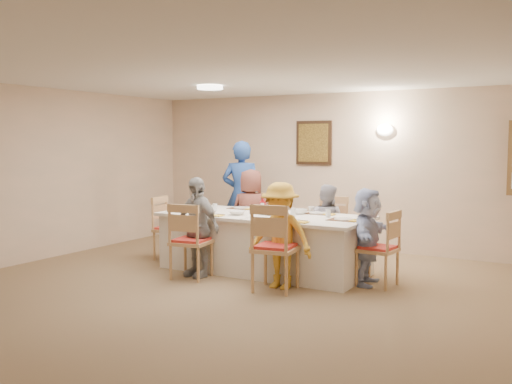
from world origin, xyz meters
The scene contains 44 objects.
ground centered at (0.00, 0.00, 0.00)m, with size 7.00×7.00×0.00m, color #7F6445.
room_walls centered at (0.00, 0.00, 1.51)m, with size 7.00×7.00×7.00m.
wall_picture centered at (-0.30, 3.46, 1.70)m, with size 0.62×0.05×0.72m.
wall_sconce centered at (0.90, 3.44, 1.90)m, with size 0.26×0.09×0.18m, color white.
ceiling_light centered at (-1.00, 1.50, 2.47)m, with size 0.36×0.36×0.05m, color white.
dining_table centered at (-0.07, 1.39, 0.38)m, with size 2.77×1.17×0.76m, color white.
chair_back_left centered at (-0.67, 2.19, 0.48)m, with size 0.46×0.46×0.96m, color tan, non-canonical shape.
chair_back_right centered at (0.53, 2.19, 0.48)m, with size 0.46×0.46×0.95m, color tan, non-canonical shape.
chair_front_left centered at (-0.67, 0.59, 0.48)m, with size 0.46×0.46×0.96m, color tan, non-canonical shape.
chair_front_right centered at (0.53, 0.59, 0.51)m, with size 0.49×0.49×1.02m, color tan, non-canonical shape.
chair_left_end centered at (-1.62, 1.39, 0.46)m, with size 0.44×0.44×0.92m, color tan, non-canonical shape.
chair_right_end centered at (1.48, 1.39, 0.46)m, with size 0.44×0.44×0.92m, color tan, non-canonical shape.
diner_back_left centered at (-0.67, 2.07, 0.66)m, with size 0.72×0.54×1.32m, color brown.
diner_back_right centered at (0.53, 2.07, 0.57)m, with size 0.57×0.45×1.14m, color #9D9BAB.
diner_front_left centered at (-0.67, 0.71, 0.64)m, with size 0.79×0.45×1.27m, color #A1A1A1.
diner_front_right centered at (0.53, 0.71, 0.62)m, with size 0.81×0.47×1.25m, color gold.
diner_right_end centered at (1.35, 1.39, 0.58)m, with size 0.46×1.11×1.17m, color #B7C8F4.
caregiver centered at (-1.12, 2.54, 0.87)m, with size 0.73×0.60×1.74m, color #234691.
placemat_fl centered at (-0.67, 0.97, 0.76)m, with size 0.36×0.26×0.01m, color #472B19.
plate_fl centered at (-0.67, 0.97, 0.77)m, with size 0.24×0.24×0.02m, color white.
napkin_fl centered at (-0.49, 0.92, 0.77)m, with size 0.13×0.13×0.01m, color gold.
placemat_fr centered at (0.53, 0.97, 0.76)m, with size 0.35×0.26×0.01m, color #472B19.
plate_fr centered at (0.53, 0.97, 0.77)m, with size 0.24×0.24×0.01m, color white.
napkin_fr centered at (0.71, 0.92, 0.77)m, with size 0.14×0.14×0.01m, color gold.
placemat_bl centered at (-0.67, 1.81, 0.76)m, with size 0.36×0.27×0.01m, color #472B19.
plate_bl centered at (-0.67, 1.81, 0.77)m, with size 0.24×0.24×0.02m, color white.
napkin_bl centered at (-0.49, 1.76, 0.77)m, with size 0.13×0.13×0.01m, color gold.
placemat_br centered at (0.53, 1.81, 0.76)m, with size 0.35×0.26×0.01m, color #472B19.
plate_br centered at (0.53, 1.81, 0.77)m, with size 0.25×0.25×0.02m, color white.
napkin_br centered at (0.71, 1.76, 0.77)m, with size 0.14×0.14×0.01m, color gold.
placemat_le centered at (-1.17, 1.39, 0.76)m, with size 0.32×0.24×0.01m, color #472B19.
plate_le centered at (-1.17, 1.39, 0.77)m, with size 0.26×0.26×0.02m, color white.
napkin_le centered at (-0.99, 1.34, 0.77)m, with size 0.14×0.14×0.01m, color gold.
placemat_re centered at (1.05, 1.39, 0.76)m, with size 0.37×0.28×0.01m, color #472B19.
plate_re centered at (1.05, 1.39, 0.77)m, with size 0.23×0.23×0.01m, color white.
napkin_re centered at (1.23, 1.34, 0.77)m, with size 0.15×0.15×0.01m, color gold.
teacup_a centered at (-0.84, 1.07, 0.81)m, with size 0.15×0.15×0.09m, color white.
teacup_b centered at (0.37, 1.93, 0.80)m, with size 0.10×0.10×0.08m, color white.
bowl_a centered at (-0.35, 1.17, 0.79)m, with size 0.28×0.28×0.05m, color white.
bowl_b centered at (0.32, 1.66, 0.79)m, with size 0.25×0.25×0.06m, color white.
condiment_ketchup centered at (-0.10, 1.40, 0.88)m, with size 0.12×0.12×0.24m, color #B10F15.
condiment_brown centered at (0.00, 1.49, 0.86)m, with size 0.10×0.10×0.19m, color #3D2310.
condiment_malt centered at (0.04, 1.34, 0.84)m, with size 0.13×0.13×0.16m, color #3D2310.
drinking_glass centered at (-0.22, 1.44, 0.82)m, with size 0.07×0.07×0.10m, color silver.
Camera 1 is at (3.58, -5.13, 1.71)m, focal length 40.00 mm.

